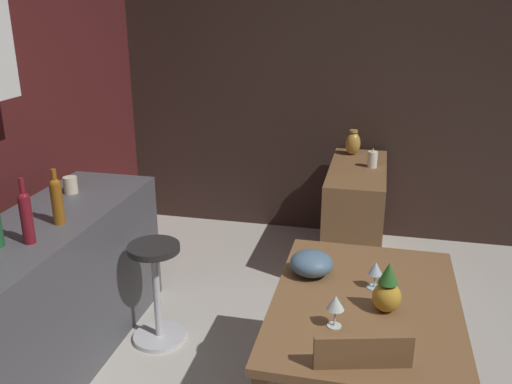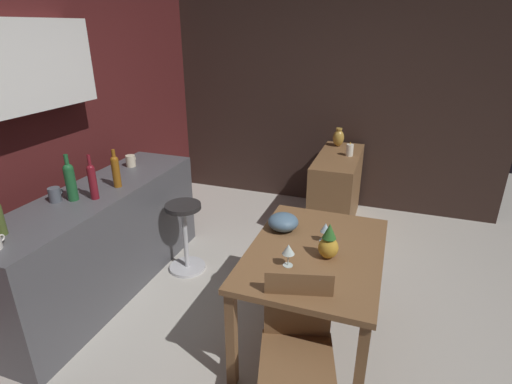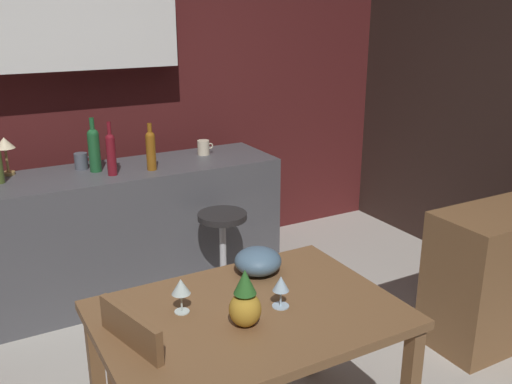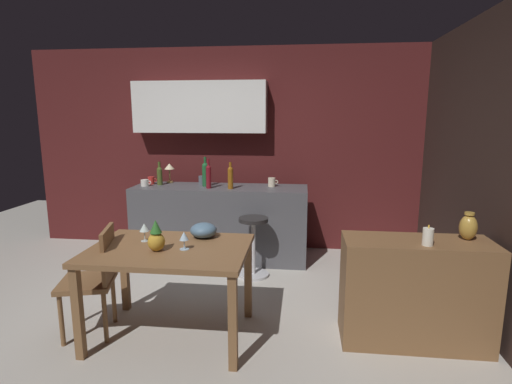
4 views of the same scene
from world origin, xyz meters
TOP-DOWN VIEW (x-y plane):
  - ground_plane at (0.00, 0.00)m, footprint 9.00×9.00m
  - wall_kitchen_back at (-0.06, 2.08)m, footprint 5.20×0.33m
  - wall_side_right at (2.55, 0.30)m, footprint 0.10×4.40m
  - dining_table at (0.00, -0.26)m, footprint 1.22×0.86m
  - kitchen_counter at (0.03, 1.54)m, footprint 2.10×0.60m
  - sideboard_cabinet at (1.89, -0.12)m, footprint 1.10×0.44m
  - chair_near_window at (-0.61, -0.30)m, footprint 0.49×0.49m
  - bar_stool at (0.50, 1.02)m, footprint 0.34×0.34m
  - wine_glass_left at (0.13, -0.30)m, footprint 0.07×0.07m
  - wine_glass_right at (-0.24, -0.14)m, footprint 0.08×0.08m
  - pineapple_centerpiece at (-0.07, -0.35)m, footprint 0.13×0.13m
  - fruit_bowl at (0.20, 0.02)m, footprint 0.22×0.22m
  - wine_bottle_ruby at (-0.08, 1.43)m, footprint 0.06×0.06m
  - wine_bottle_green at (-0.16, 1.57)m, footprint 0.08×0.08m
  - wine_bottle_olive at (-0.74, 1.60)m, footprint 0.07×0.07m
  - wine_bottle_amber at (0.18, 1.42)m, footprint 0.06×0.06m
  - cup_slate at (-0.22, 1.67)m, footprint 0.12×0.09m
  - cup_red at (-0.86, 1.63)m, footprint 0.11×0.08m
  - cup_white at (-0.89, 1.48)m, footprint 0.13×0.09m
  - cup_cream at (0.65, 1.63)m, footprint 0.12×0.09m
  - counter_lamp at (-0.67, 1.76)m, footprint 0.13×0.13m
  - pillar_candle_tall at (1.92, -0.23)m, footprint 0.08×0.08m
  - vase_brass at (2.26, -0.05)m, footprint 0.13×0.13m

SIDE VIEW (x-z plane):
  - ground_plane at x=0.00m, z-range 0.00..0.00m
  - bar_stool at x=0.50m, z-range 0.02..0.68m
  - sideboard_cabinet at x=1.89m, z-range 0.00..0.82m
  - kitchen_counter at x=0.03m, z-range 0.00..0.90m
  - chair_near_window at x=-0.61m, z-range 0.04..0.92m
  - dining_table at x=0.00m, z-range 0.28..1.02m
  - fruit_bowl at x=0.20m, z-range 0.74..0.86m
  - wine_glass_left at x=0.13m, z-range 0.77..0.91m
  - pineapple_centerpiece at x=-0.07m, z-range 0.72..0.96m
  - wine_glass_right at x=-0.24m, z-range 0.78..0.93m
  - pillar_candle_tall at x=1.92m, z-range 0.81..0.96m
  - vase_brass at x=2.26m, z-range 0.81..1.03m
  - cup_white at x=-0.89m, z-range 0.90..0.98m
  - cup_red at x=-0.86m, z-range 0.90..0.99m
  - cup_cream at x=0.65m, z-range 0.90..1.01m
  - cup_slate at x=-0.22m, z-range 0.90..1.01m
  - wine_bottle_olive at x=-0.74m, z-range 0.88..1.17m
  - wine_bottle_amber at x=0.18m, z-range 0.89..1.20m
  - wine_bottle_ruby at x=-0.08m, z-range 0.88..1.23m
  - wine_bottle_green at x=-0.16m, z-range 0.88..1.24m
  - counter_lamp at x=-0.67m, z-range 0.96..1.21m
  - wall_side_right at x=2.55m, z-range 0.00..2.60m
  - wall_kitchen_back at x=-0.06m, z-range 0.11..2.71m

